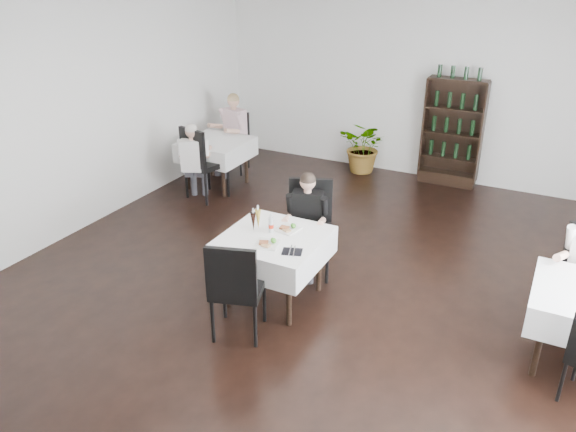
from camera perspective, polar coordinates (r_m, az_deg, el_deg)
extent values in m
plane|color=black|center=(6.14, 1.11, -9.01)|extent=(9.00, 9.00, 0.00)
plane|color=white|center=(5.11, 1.40, 20.11)|extent=(9.00, 9.00, 0.00)
plane|color=white|center=(9.55, 13.46, 12.65)|extent=(7.00, 0.00, 7.00)
plane|color=white|center=(7.58, -23.55, 8.13)|extent=(0.00, 9.00, 9.00)
cube|color=black|center=(9.64, 15.81, 3.80)|extent=(0.90, 0.28, 0.20)
cylinder|color=black|center=(5.97, -6.20, -6.25)|extent=(0.06, 0.06, 0.71)
cylinder|color=black|center=(6.50, -2.72, -3.30)|extent=(0.06, 0.06, 0.71)
cylinder|color=black|center=(5.65, 0.09, -8.04)|extent=(0.06, 0.06, 0.71)
cylinder|color=black|center=(6.21, 3.17, -4.76)|extent=(0.06, 0.06, 0.71)
cube|color=black|center=(5.89, -1.46, -2.36)|extent=(0.85, 0.85, 0.04)
cube|color=white|center=(5.94, -1.44, -3.30)|extent=(1.03, 1.03, 0.30)
cylinder|color=black|center=(9.09, -10.20, 4.79)|extent=(0.06, 0.06, 0.71)
cylinder|color=black|center=(9.60, -7.78, 6.07)|extent=(0.06, 0.06, 0.71)
cylinder|color=black|center=(8.71, -6.60, 4.13)|extent=(0.06, 0.06, 0.71)
cylinder|color=black|center=(9.25, -4.29, 5.48)|extent=(0.06, 0.06, 0.71)
cube|color=black|center=(9.04, -7.35, 7.38)|extent=(0.80, 0.80, 0.04)
cube|color=white|center=(9.07, -7.31, 6.72)|extent=(0.98, 0.98, 0.30)
cylinder|color=black|center=(5.49, 24.14, -11.66)|extent=(0.06, 0.06, 0.71)
cylinder|color=black|center=(6.07, 24.70, -8.09)|extent=(0.06, 0.06, 0.71)
imported|color=#26581E|center=(9.75, 7.83, 6.99)|extent=(0.92, 0.82, 0.91)
cylinder|color=black|center=(6.42, 0.06, -4.70)|extent=(0.04, 0.04, 0.51)
cylinder|color=black|center=(6.81, 0.37, -2.87)|extent=(0.04, 0.04, 0.51)
cylinder|color=black|center=(6.41, 4.00, -4.85)|extent=(0.04, 0.04, 0.51)
cylinder|color=black|center=(6.79, 4.08, -3.01)|extent=(0.04, 0.04, 0.51)
cube|color=black|center=(6.47, 2.17, -1.62)|extent=(0.66, 0.66, 0.08)
cube|color=black|center=(6.55, 2.31, 1.61)|extent=(0.49, 0.24, 0.55)
cylinder|color=black|center=(5.77, -2.43, -8.66)|extent=(0.04, 0.04, 0.48)
cylinder|color=black|center=(5.43, -3.35, -11.07)|extent=(0.04, 0.04, 0.48)
cylinder|color=black|center=(5.86, -6.48, -8.23)|extent=(0.04, 0.04, 0.48)
cylinder|color=black|center=(5.53, -7.66, -10.56)|extent=(0.04, 0.04, 0.48)
cube|color=black|center=(5.49, -5.09, -7.26)|extent=(0.60, 0.60, 0.07)
cube|color=black|center=(5.16, -5.81, -5.88)|extent=(0.48, 0.19, 0.52)
cylinder|color=black|center=(9.73, -7.02, 5.57)|extent=(0.04, 0.04, 0.45)
cylinder|color=black|center=(10.08, -6.20, 6.30)|extent=(0.04, 0.04, 0.45)
cylinder|color=black|center=(9.60, -4.82, 5.39)|extent=(0.04, 0.04, 0.45)
cylinder|color=black|center=(9.95, -4.06, 6.13)|extent=(0.04, 0.04, 0.45)
cube|color=black|center=(9.76, -5.59, 7.28)|extent=(0.54, 0.54, 0.07)
cube|color=black|center=(9.87, -5.24, 9.11)|extent=(0.45, 0.14, 0.49)
cylinder|color=black|center=(8.74, -6.10, 3.56)|extent=(0.04, 0.04, 0.52)
cylinder|color=black|center=(8.46, -8.34, 2.70)|extent=(0.04, 0.04, 0.52)
cylinder|color=black|center=(9.06, -8.06, 4.24)|extent=(0.04, 0.04, 0.52)
cylinder|color=black|center=(8.79, -10.28, 3.43)|extent=(0.04, 0.04, 0.52)
cube|color=black|center=(8.66, -8.31, 5.31)|extent=(0.63, 0.63, 0.08)
cube|color=black|center=(8.42, -9.67, 6.84)|extent=(0.52, 0.18, 0.57)
cylinder|color=black|center=(6.28, 26.63, -8.64)|extent=(0.04, 0.04, 0.47)
cylinder|color=black|center=(6.61, 25.73, -6.73)|extent=(0.04, 0.04, 0.47)
cylinder|color=black|center=(5.38, 26.05, -14.88)|extent=(0.03, 0.03, 0.41)
cube|color=#3A3A41|center=(6.45, 0.97, -2.27)|extent=(0.21, 0.38, 0.12)
cylinder|color=#3A3A41|center=(6.44, 0.69, -5.02)|extent=(0.09, 0.09, 0.42)
cube|color=#3A3A41|center=(6.42, 2.47, -2.41)|extent=(0.21, 0.38, 0.12)
cylinder|color=#3A3A41|center=(6.42, 2.21, -5.17)|extent=(0.09, 0.09, 0.42)
cube|color=black|center=(6.46, 2.00, 0.55)|extent=(0.38, 0.27, 0.47)
cylinder|color=tan|center=(6.29, -0.13, -0.30)|extent=(0.14, 0.28, 0.13)
cylinder|color=tan|center=(6.23, 3.43, -0.61)|extent=(0.14, 0.28, 0.13)
sphere|color=tan|center=(6.30, 2.03, 3.47)|extent=(0.18, 0.18, 0.18)
sphere|color=black|center=(6.29, 2.03, 3.69)|extent=(0.18, 0.18, 0.18)
cube|color=#3A3A41|center=(9.65, -6.51, 7.35)|extent=(0.25, 0.42, 0.13)
cylinder|color=#3A3A41|center=(9.65, -7.21, 5.42)|extent=(0.10, 0.10, 0.47)
cube|color=#3A3A41|center=(9.51, -5.77, 7.11)|extent=(0.25, 0.42, 0.13)
cylinder|color=#3A3A41|center=(9.51, -6.48, 5.16)|extent=(0.10, 0.10, 0.47)
cube|color=beige|center=(9.60, -5.39, 9.26)|extent=(0.43, 0.31, 0.52)
cylinder|color=tan|center=(9.62, -7.42, 9.06)|extent=(0.16, 0.30, 0.15)
cylinder|color=tan|center=(9.29, -5.71, 8.58)|extent=(0.16, 0.30, 0.15)
sphere|color=tan|center=(9.49, -5.58, 11.56)|extent=(0.20, 0.20, 0.20)
sphere|color=olive|center=(9.48, -5.59, 11.72)|extent=(0.20, 0.20, 0.20)
cube|color=#3A3A41|center=(8.63, -8.75, 4.67)|extent=(0.26, 0.38, 0.12)
cylinder|color=#3A3A41|center=(8.87, -8.46, 3.39)|extent=(0.09, 0.09, 0.42)
cube|color=#3A3A41|center=(8.67, -9.86, 4.67)|extent=(0.26, 0.38, 0.12)
cylinder|color=#3A3A41|center=(8.90, -9.54, 3.40)|extent=(0.09, 0.09, 0.42)
cube|color=white|center=(8.41, -9.65, 6.09)|extent=(0.39, 0.31, 0.47)
cylinder|color=tan|center=(8.59, -8.05, 6.48)|extent=(0.17, 0.27, 0.13)
cylinder|color=tan|center=(8.67, -10.62, 6.47)|extent=(0.17, 0.27, 0.13)
sphere|color=tan|center=(8.32, -9.80, 8.46)|extent=(0.18, 0.18, 0.18)
sphere|color=beige|center=(8.31, -9.81, 8.63)|extent=(0.18, 0.18, 0.18)
cube|color=#3A3A41|center=(6.13, 26.79, -6.21)|extent=(0.23, 0.42, 0.13)
cylinder|color=#3A3A41|center=(6.13, 25.76, -9.28)|extent=(0.10, 0.10, 0.47)
cylinder|color=tan|center=(5.95, 25.99, -3.69)|extent=(0.15, 0.31, 0.15)
cube|color=white|center=(5.99, -0.06, -1.35)|extent=(0.26, 0.26, 0.02)
cube|color=brown|center=(5.97, -0.37, -1.20)|extent=(0.09, 0.08, 0.02)
sphere|color=#32731E|center=(5.98, 0.56, -1.01)|extent=(0.05, 0.05, 0.05)
cube|color=olive|center=(5.93, -0.14, -1.45)|extent=(0.10, 0.09, 0.02)
cube|color=white|center=(5.68, -2.14, -2.88)|extent=(0.28, 0.28, 0.02)
cube|color=brown|center=(5.67, -2.49, -2.72)|extent=(0.12, 0.11, 0.02)
sphere|color=#32731E|center=(5.67, -1.47, -2.52)|extent=(0.06, 0.06, 0.06)
cube|color=olive|center=(5.62, -2.26, -3.01)|extent=(0.09, 0.07, 0.02)
cone|color=black|center=(5.94, -3.55, -0.59)|extent=(0.06, 0.06, 0.21)
cylinder|color=silver|center=(5.88, -3.58, 0.56)|extent=(0.02, 0.02, 0.05)
cone|color=#B4912E|center=(5.98, -3.05, -0.33)|extent=(0.06, 0.06, 0.22)
cylinder|color=silver|center=(5.92, -3.08, 0.87)|extent=(0.02, 0.02, 0.05)
cylinder|color=silver|center=(5.90, -1.73, -0.92)|extent=(0.05, 0.05, 0.17)
cylinder|color=red|center=(5.91, -1.73, -1.04)|extent=(0.06, 0.06, 0.04)
cylinder|color=silver|center=(5.85, -1.74, 0.02)|extent=(0.02, 0.02, 0.04)
cube|color=black|center=(5.55, 0.42, -3.64)|extent=(0.24, 0.21, 0.01)
cylinder|color=silver|center=(5.55, 0.22, -3.49)|extent=(0.08, 0.21, 0.01)
cylinder|color=silver|center=(5.54, 0.63, -3.59)|extent=(0.09, 0.21, 0.01)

